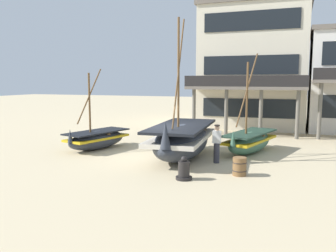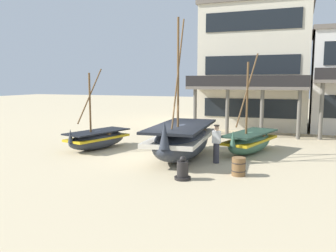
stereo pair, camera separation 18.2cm
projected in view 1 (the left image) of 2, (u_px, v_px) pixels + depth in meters
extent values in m
plane|color=#CCB78E|center=(160.00, 159.00, 16.07)|extent=(120.00, 120.00, 0.00)
ellipsoid|color=#427056|center=(250.00, 142.00, 17.33)|extent=(2.38, 4.25, 1.04)
cube|color=gold|center=(250.00, 140.00, 17.31)|extent=(2.35, 4.10, 0.12)
cube|color=#243D2F|center=(250.00, 133.00, 17.27)|extent=(2.40, 4.18, 0.07)
cone|color=#427056|center=(233.00, 138.00, 15.72)|extent=(0.33, 0.33, 0.73)
cylinder|color=brown|center=(247.00, 101.00, 16.66)|extent=(0.10, 0.10, 3.73)
cylinder|color=brown|center=(247.00, 89.00, 16.58)|extent=(0.69, 2.25, 3.47)
cube|color=brown|center=(252.00, 134.00, 17.53)|extent=(1.28, 0.50, 0.06)
ellipsoid|color=#2D333D|center=(182.00, 141.00, 16.13)|extent=(2.63, 5.75, 1.56)
cube|color=silver|center=(182.00, 137.00, 16.11)|extent=(2.63, 5.53, 0.19)
cube|color=black|center=(182.00, 126.00, 16.04)|extent=(2.69, 5.64, 0.11)
cone|color=#2D333D|center=(165.00, 135.00, 13.48)|extent=(0.48, 0.48, 1.09)
cylinder|color=brown|center=(178.00, 78.00, 15.09)|extent=(0.10, 0.10, 5.17)
cylinder|color=brown|center=(178.00, 72.00, 15.05)|extent=(0.22, 1.99, 4.78)
cube|color=brown|center=(184.00, 129.00, 16.46)|extent=(2.12, 0.32, 0.06)
ellipsoid|color=#2D333D|center=(97.00, 140.00, 18.29)|extent=(2.29, 3.85, 0.96)
cube|color=gold|center=(97.00, 138.00, 18.27)|extent=(2.27, 3.72, 0.11)
cube|color=black|center=(97.00, 132.00, 18.23)|extent=(2.31, 3.79, 0.07)
cone|color=#2D333D|center=(70.00, 136.00, 16.84)|extent=(0.34, 0.34, 0.67)
cylinder|color=brown|center=(90.00, 106.00, 17.69)|extent=(0.10, 0.10, 3.30)
cylinder|color=brown|center=(89.00, 96.00, 17.62)|extent=(0.52, 1.66, 2.77)
cube|color=brown|center=(101.00, 133.00, 18.46)|extent=(1.31, 0.50, 0.06)
cylinder|color=#33333D|center=(217.00, 153.00, 15.20)|extent=(0.26, 0.26, 0.88)
cube|color=silver|center=(217.00, 137.00, 15.10)|extent=(0.37, 0.24, 0.54)
sphere|color=tan|center=(217.00, 128.00, 15.05)|extent=(0.22, 0.22, 0.22)
cylinder|color=#2D2823|center=(217.00, 125.00, 15.04)|extent=(0.24, 0.24, 0.05)
cylinder|color=black|center=(184.00, 178.00, 12.69)|extent=(0.60, 0.60, 0.10)
cylinder|color=black|center=(184.00, 169.00, 12.65)|extent=(0.42, 0.42, 0.58)
sphere|color=black|center=(184.00, 159.00, 12.60)|extent=(0.23, 0.23, 0.23)
cylinder|color=brown|center=(240.00, 166.00, 13.18)|extent=(0.52, 0.52, 0.70)
torus|color=black|center=(240.00, 162.00, 13.16)|extent=(0.56, 0.56, 0.03)
torus|color=black|center=(239.00, 170.00, 13.20)|extent=(0.56, 0.56, 0.03)
cube|color=beige|center=(255.00, 69.00, 27.34)|extent=(7.73, 6.67, 9.02)
cube|color=#70665B|center=(257.00, 8.00, 26.73)|extent=(8.03, 6.94, 0.30)
cube|color=black|center=(248.00, 108.00, 24.58)|extent=(6.49, 0.06, 1.32)
cube|color=black|center=(249.00, 65.00, 24.19)|extent=(6.49, 0.06, 1.32)
cube|color=black|center=(251.00, 21.00, 23.80)|extent=(6.49, 0.06, 1.32)
cube|color=#70665B|center=(246.00, 88.00, 23.14)|extent=(7.73, 2.75, 0.20)
cylinder|color=#666056|center=(194.00, 111.00, 23.59)|extent=(0.24, 0.24, 3.01)
cylinder|color=#666056|center=(226.00, 112.00, 22.83)|extent=(0.24, 0.24, 3.01)
cylinder|color=#666056|center=(261.00, 114.00, 22.07)|extent=(0.24, 0.24, 3.01)
cylinder|color=#666056|center=(298.00, 115.00, 21.31)|extent=(0.24, 0.24, 3.01)
cube|color=black|center=(243.00, 81.00, 21.85)|extent=(7.73, 0.08, 0.70)
cylinder|color=#666056|center=(320.00, 111.00, 21.16)|extent=(0.24, 0.24, 3.44)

